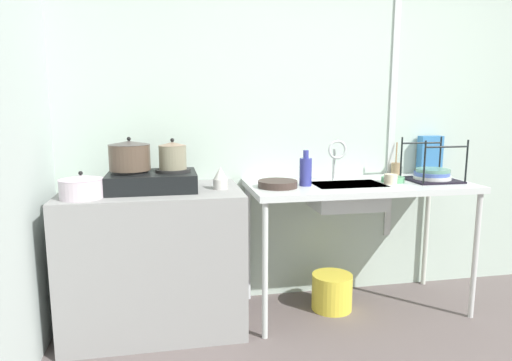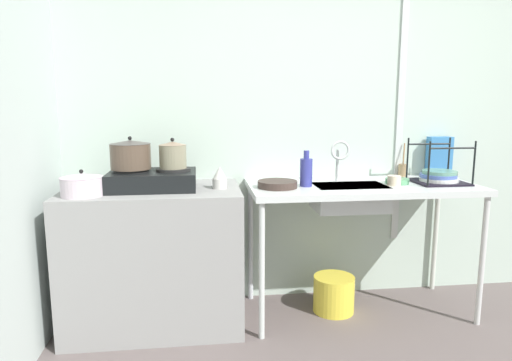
{
  "view_description": "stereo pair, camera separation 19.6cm",
  "coord_description": "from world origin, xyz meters",
  "px_view_note": "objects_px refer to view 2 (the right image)",
  "views": [
    {
      "loc": [
        -1.3,
        -1.37,
        1.42
      ],
      "look_at": [
        -0.75,
        1.43,
        0.93
      ],
      "focal_mm": 31.67,
      "sensor_mm": 36.0,
      "label": 1
    },
    {
      "loc": [
        -1.11,
        -1.4,
        1.42
      ],
      "look_at": [
        -0.75,
        1.43,
        0.93
      ],
      "focal_mm": 31.67,
      "sensor_mm": 36.0,
      "label": 2
    }
  ],
  "objects_px": {
    "pot_on_right_burner": "(173,155)",
    "frying_pan": "(277,184)",
    "pot_beside_stove": "(82,184)",
    "cup_by_rack": "(394,181)",
    "small_bowl_on_drainboard": "(397,181)",
    "bucket_on_floor": "(334,294)",
    "faucet": "(340,154)",
    "cereal_box": "(439,156)",
    "sink_basin": "(350,198)",
    "stove": "(153,179)",
    "dish_rack": "(439,176)",
    "pot_on_left_burner": "(131,155)",
    "utensil_jar": "(403,170)",
    "bottle_by_sink": "(306,172)",
    "percolator": "(220,178)"
  },
  "relations": [
    {
      "from": "pot_on_left_burner",
      "to": "pot_on_right_burner",
      "type": "xyz_separation_m",
      "value": [
        0.26,
        0.0,
        -0.01
      ]
    },
    {
      "from": "pot_beside_stove",
      "to": "cup_by_rack",
      "type": "distance_m",
      "value": 1.93
    },
    {
      "from": "cereal_box",
      "to": "pot_beside_stove",
      "type": "bearing_deg",
      "value": -168.88
    },
    {
      "from": "stove",
      "to": "sink_basin",
      "type": "distance_m",
      "value": 1.27
    },
    {
      "from": "faucet",
      "to": "pot_on_right_burner",
      "type": "bearing_deg",
      "value": -174.88
    },
    {
      "from": "pot_on_right_burner",
      "to": "bottle_by_sink",
      "type": "distance_m",
      "value": 0.85
    },
    {
      "from": "pot_on_left_burner",
      "to": "faucet",
      "type": "height_order",
      "value": "pot_on_left_burner"
    },
    {
      "from": "pot_on_left_burner",
      "to": "pot_beside_stove",
      "type": "bearing_deg",
      "value": -147.07
    },
    {
      "from": "bottle_by_sink",
      "to": "sink_basin",
      "type": "bearing_deg",
      "value": 0.05
    },
    {
      "from": "stove",
      "to": "dish_rack",
      "type": "distance_m",
      "value": 1.88
    },
    {
      "from": "dish_rack",
      "to": "cereal_box",
      "type": "distance_m",
      "value": 0.34
    },
    {
      "from": "dish_rack",
      "to": "cup_by_rack",
      "type": "relative_size",
      "value": 3.79
    },
    {
      "from": "stove",
      "to": "cereal_box",
      "type": "bearing_deg",
      "value": 7.55
    },
    {
      "from": "small_bowl_on_drainboard",
      "to": "cereal_box",
      "type": "height_order",
      "value": "cereal_box"
    },
    {
      "from": "sink_basin",
      "to": "frying_pan",
      "type": "xyz_separation_m",
      "value": [
        -0.49,
        -0.02,
        0.1
      ]
    },
    {
      "from": "pot_on_left_burner",
      "to": "bucket_on_floor",
      "type": "height_order",
      "value": "pot_on_left_burner"
    },
    {
      "from": "pot_beside_stove",
      "to": "cup_by_rack",
      "type": "bearing_deg",
      "value": 2.52
    },
    {
      "from": "faucet",
      "to": "utensil_jar",
      "type": "height_order",
      "value": "faucet"
    },
    {
      "from": "sink_basin",
      "to": "small_bowl_on_drainboard",
      "type": "distance_m",
      "value": 0.35
    },
    {
      "from": "pot_on_right_burner",
      "to": "pot_on_left_burner",
      "type": "bearing_deg",
      "value": -180.0
    },
    {
      "from": "dish_rack",
      "to": "cup_by_rack",
      "type": "distance_m",
      "value": 0.35
    },
    {
      "from": "dish_rack",
      "to": "small_bowl_on_drainboard",
      "type": "height_order",
      "value": "dish_rack"
    },
    {
      "from": "sink_basin",
      "to": "bucket_on_floor",
      "type": "distance_m",
      "value": 0.69
    },
    {
      "from": "faucet",
      "to": "cup_by_rack",
      "type": "relative_size",
      "value": 3.29
    },
    {
      "from": "faucet",
      "to": "cereal_box",
      "type": "height_order",
      "value": "cereal_box"
    },
    {
      "from": "pot_on_right_burner",
      "to": "cereal_box",
      "type": "bearing_deg",
      "value": 8.05
    },
    {
      "from": "cereal_box",
      "to": "sink_basin",
      "type": "bearing_deg",
      "value": -157.69
    },
    {
      "from": "percolator",
      "to": "faucet",
      "type": "xyz_separation_m",
      "value": [
        0.81,
        0.14,
        0.13
      ]
    },
    {
      "from": "faucet",
      "to": "stove",
      "type": "bearing_deg",
      "value": -175.41
    },
    {
      "from": "stove",
      "to": "pot_beside_stove",
      "type": "distance_m",
      "value": 0.42
    },
    {
      "from": "pot_on_left_burner",
      "to": "pot_on_right_burner",
      "type": "distance_m",
      "value": 0.26
    },
    {
      "from": "pot_beside_stove",
      "to": "dish_rack",
      "type": "xyz_separation_m",
      "value": [
        2.27,
        0.15,
        -0.02
      ]
    },
    {
      "from": "dish_rack",
      "to": "cup_by_rack",
      "type": "bearing_deg",
      "value": -169.73
    },
    {
      "from": "pot_on_left_burner",
      "to": "bucket_on_floor",
      "type": "xyz_separation_m",
      "value": [
        1.32,
        0.01,
        -0.99
      ]
    },
    {
      "from": "pot_on_right_burner",
      "to": "pot_beside_stove",
      "type": "height_order",
      "value": "pot_on_right_burner"
    },
    {
      "from": "pot_on_left_burner",
      "to": "frying_pan",
      "type": "xyz_separation_m",
      "value": [
        0.91,
        -0.06,
        -0.2
      ]
    },
    {
      "from": "small_bowl_on_drainboard",
      "to": "bucket_on_floor",
      "type": "relative_size",
      "value": 0.55
    },
    {
      "from": "sink_basin",
      "to": "cereal_box",
      "type": "relative_size",
      "value": 1.62
    },
    {
      "from": "frying_pan",
      "to": "cereal_box",
      "type": "distance_m",
      "value": 1.31
    },
    {
      "from": "pot_on_right_burner",
      "to": "small_bowl_on_drainboard",
      "type": "distance_m",
      "value": 1.48
    },
    {
      "from": "pot_on_right_burner",
      "to": "utensil_jar",
      "type": "xyz_separation_m",
      "value": [
        1.64,
        0.28,
        -0.16
      ]
    },
    {
      "from": "frying_pan",
      "to": "bottle_by_sink",
      "type": "height_order",
      "value": "bottle_by_sink"
    },
    {
      "from": "pot_beside_stove",
      "to": "bottle_by_sink",
      "type": "bearing_deg",
      "value": 5.57
    },
    {
      "from": "pot_on_right_burner",
      "to": "frying_pan",
      "type": "relative_size",
      "value": 0.75
    },
    {
      "from": "sink_basin",
      "to": "cereal_box",
      "type": "height_order",
      "value": "cereal_box"
    },
    {
      "from": "pot_on_left_burner",
      "to": "sink_basin",
      "type": "height_order",
      "value": "pot_on_left_burner"
    },
    {
      "from": "sink_basin",
      "to": "bottle_by_sink",
      "type": "relative_size",
      "value": 2.02
    },
    {
      "from": "cereal_box",
      "to": "utensil_jar",
      "type": "xyz_separation_m",
      "value": [
        -0.27,
        0.0,
        -0.09
      ]
    },
    {
      "from": "pot_on_left_burner",
      "to": "small_bowl_on_drainboard",
      "type": "xyz_separation_m",
      "value": [
        1.72,
        -0.02,
        -0.2
      ]
    },
    {
      "from": "faucet",
      "to": "frying_pan",
      "type": "bearing_deg",
      "value": -160.88
    }
  ]
}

